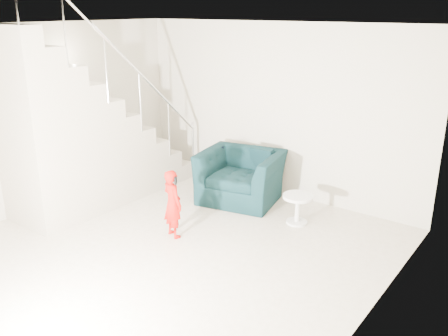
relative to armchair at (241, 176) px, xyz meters
The scene contains 12 objects.
floor 2.16m from the armchair, 84.40° to the right, with size 5.50×5.50×0.00m, color tan.
ceiling 3.14m from the armchair, 84.40° to the right, with size 5.50×5.50×0.00m, color silver.
back_wall 1.17m from the armchair, 72.03° to the left, with size 5.00×5.00×0.00m, color #B6B294.
left_wall 3.26m from the armchair, 137.35° to the right, with size 5.50×5.50×0.00m, color #B6B294.
right_wall 3.57m from the armchair, 37.96° to the right, with size 5.50×5.50×0.00m, color #B6B294.
armchair is the anchor object (origin of this frame).
toddler 1.56m from the armchair, 90.01° to the right, with size 0.34×0.22×0.92m, color #970B04.
side_table 1.16m from the armchair, 11.59° to the right, with size 0.42×0.42×0.42m.
staircase 2.44m from the armchair, 138.95° to the right, with size 1.02×3.03×3.62m.
cushion 0.46m from the armchair, 61.81° to the left, with size 0.39×0.11×0.37m, color black.
throw 0.52m from the armchair, behind, with size 0.05×0.46×0.51m, color black.
phone 1.63m from the armchair, 87.12° to the right, with size 0.02×0.05×0.10m, color black.
Camera 1 is at (3.74, -3.61, 2.89)m, focal length 38.00 mm.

